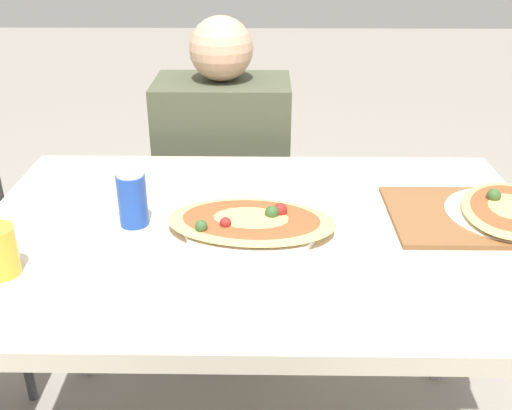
{
  "coord_description": "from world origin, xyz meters",
  "views": [
    {
      "loc": [
        0.01,
        -1.2,
        1.43
      ],
      "look_at": [
        -0.01,
        -0.0,
        0.83
      ],
      "focal_mm": 42.0,
      "sensor_mm": 36.0,
      "label": 1
    }
  ],
  "objects_px": {
    "dining_table": "(261,256)",
    "chair_far_seated": "(227,197)",
    "soda_can": "(132,200)",
    "pizza_second": "(508,211)",
    "pizza_main": "(251,223)",
    "person_seated": "(224,160)"
  },
  "relations": [
    {
      "from": "person_seated",
      "to": "soda_can",
      "type": "bearing_deg",
      "value": 75.68
    },
    {
      "from": "person_seated",
      "to": "pizza_second",
      "type": "xyz_separation_m",
      "value": [
        0.71,
        -0.6,
        0.11
      ]
    },
    {
      "from": "dining_table",
      "to": "pizza_second",
      "type": "height_order",
      "value": "pizza_second"
    },
    {
      "from": "pizza_main",
      "to": "chair_far_seated",
      "type": "bearing_deg",
      "value": 97.84
    },
    {
      "from": "chair_far_seated",
      "to": "person_seated",
      "type": "xyz_separation_m",
      "value": [
        0.0,
        -0.11,
        0.19
      ]
    },
    {
      "from": "dining_table",
      "to": "soda_can",
      "type": "distance_m",
      "value": 0.32
    },
    {
      "from": "dining_table",
      "to": "chair_far_seated",
      "type": "height_order",
      "value": "chair_far_seated"
    },
    {
      "from": "dining_table",
      "to": "pizza_main",
      "type": "relative_size",
      "value": 3.24
    },
    {
      "from": "pizza_main",
      "to": "dining_table",
      "type": "bearing_deg",
      "value": 31.52
    },
    {
      "from": "chair_far_seated",
      "to": "soda_can",
      "type": "bearing_deg",
      "value": 77.71
    },
    {
      "from": "pizza_main",
      "to": "soda_can",
      "type": "xyz_separation_m",
      "value": [
        -0.27,
        0.03,
        0.04
      ]
    },
    {
      "from": "pizza_main",
      "to": "soda_can",
      "type": "relative_size",
      "value": 3.2
    },
    {
      "from": "chair_far_seated",
      "to": "person_seated",
      "type": "distance_m",
      "value": 0.22
    },
    {
      "from": "soda_can",
      "to": "pizza_second",
      "type": "bearing_deg",
      "value": 2.68
    },
    {
      "from": "person_seated",
      "to": "pizza_main",
      "type": "relative_size",
      "value": 2.85
    },
    {
      "from": "pizza_second",
      "to": "pizza_main",
      "type": "bearing_deg",
      "value": -173.43
    },
    {
      "from": "person_seated",
      "to": "soda_can",
      "type": "distance_m",
      "value": 0.68
    },
    {
      "from": "pizza_main",
      "to": "pizza_second",
      "type": "xyz_separation_m",
      "value": [
        0.6,
        0.07,
        -0.0
      ]
    },
    {
      "from": "dining_table",
      "to": "chair_far_seated",
      "type": "xyz_separation_m",
      "value": [
        -0.13,
        0.76,
        -0.21
      ]
    },
    {
      "from": "soda_can",
      "to": "pizza_second",
      "type": "relative_size",
      "value": 0.35
    },
    {
      "from": "soda_can",
      "to": "pizza_second",
      "type": "distance_m",
      "value": 0.87
    },
    {
      "from": "dining_table",
      "to": "person_seated",
      "type": "xyz_separation_m",
      "value": [
        -0.13,
        0.65,
        -0.02
      ]
    }
  ]
}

